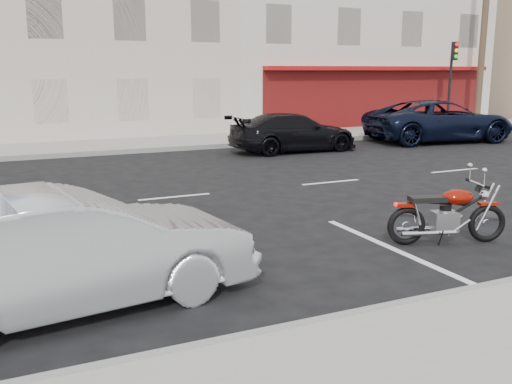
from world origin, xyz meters
The scene contains 13 objects.
ground centered at (0.00, 0.00, 0.00)m, with size 120.00×120.00×0.00m, color black.
sidewalk_far centered at (-5.00, 8.70, 0.07)m, with size 80.00×3.40×0.15m, color gray.
curb_near centered at (-5.00, -7.00, 0.08)m, with size 80.00×0.12×0.16m, color gray.
curb_far centered at (-5.00, 7.00, 0.08)m, with size 80.00×0.12×0.16m, color gray.
bldg_cream centered at (-2.00, 16.30, 5.75)m, with size 12.00×12.00×11.50m, color #BBAF9E.
bldg_corner centered at (11.00, 16.30, 6.25)m, with size 14.00×12.00×12.50m, color beige.
utility_pole centered at (15.50, 8.60, 4.74)m, with size 1.80×0.30×9.00m.
traffic_light centered at (13.50, 8.33, 2.56)m, with size 0.26×0.30×3.80m.
fire_hydrant centered at (12.00, 8.50, 0.53)m, with size 0.20×0.20×0.72m.
motorcycle centered at (1.61, -5.32, 0.45)m, with size 1.90×0.86×0.98m.
sedan_silver centered at (-4.79, -5.27, 0.70)m, with size 1.48×4.24×1.40m, color #A7AAAF.
suv_far centered at (10.18, 5.27, 0.80)m, with size 2.65×5.74×1.59m, color black.
car_far centered at (3.76, 5.23, 0.65)m, with size 1.81×4.46×1.29m, color black.
Camera 1 is at (-5.46, -11.78, 2.71)m, focal length 40.00 mm.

